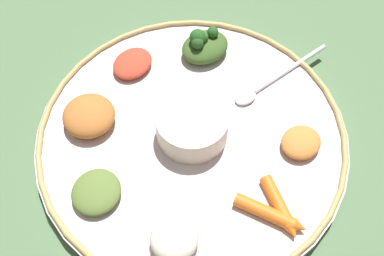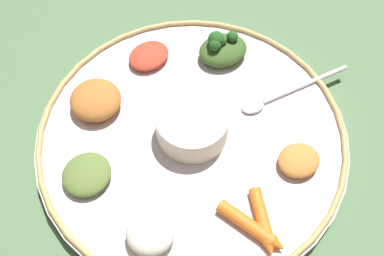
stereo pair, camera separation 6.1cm
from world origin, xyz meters
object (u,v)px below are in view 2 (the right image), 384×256
object	(u,v)px
greens_pile	(222,48)
carrot_outer	(263,220)
carrot_near_spoon	(250,226)
spoon	(279,95)
center_bowl	(192,124)

from	to	relation	value
greens_pile	carrot_outer	world-z (taller)	greens_pile
carrot_near_spoon	carrot_outer	size ratio (longest dim) A/B	1.10
greens_pile	carrot_near_spoon	world-z (taller)	greens_pile
spoon	carrot_outer	distance (m)	0.19
spoon	greens_pile	world-z (taller)	greens_pile
greens_pile	center_bowl	bearing A→B (deg)	-140.91
greens_pile	carrot_outer	xyz separation A→B (m)	(-0.11, -0.25, -0.01)
greens_pile	spoon	bearing A→B (deg)	-76.36
center_bowl	greens_pile	bearing A→B (deg)	39.09
spoon	carrot_near_spoon	bearing A→B (deg)	-138.59
center_bowl	carrot_outer	bearing A→B (deg)	-88.88
center_bowl	carrot_outer	world-z (taller)	center_bowl
carrot_near_spoon	greens_pile	bearing A→B (deg)	62.34
carrot_near_spoon	carrot_outer	world-z (taller)	carrot_near_spoon
center_bowl	carrot_outer	size ratio (longest dim) A/B	1.16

